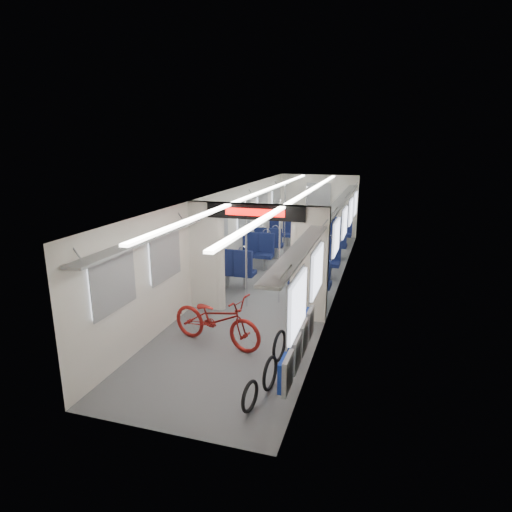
# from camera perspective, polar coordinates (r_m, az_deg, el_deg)

# --- Properties ---
(carriage) EXTENTS (12.00, 12.02, 2.31)m
(carriage) POSITION_cam_1_polar(r_m,az_deg,el_deg) (10.23, 2.91, 3.84)
(carriage) COLOR #515456
(carriage) RESTS_ON ground
(bicycle) EXTENTS (1.89, 1.02, 0.95)m
(bicycle) POSITION_cam_1_polar(r_m,az_deg,el_deg) (7.59, -5.29, -8.39)
(bicycle) COLOR maroon
(bicycle) RESTS_ON ground
(flip_bench) EXTENTS (0.12, 2.08, 0.49)m
(flip_bench) POSITION_cam_1_polar(r_m,az_deg,el_deg) (6.46, 5.68, -11.74)
(flip_bench) COLOR gray
(flip_bench) RESTS_ON carriage
(bike_hoop_a) EXTENTS (0.13, 0.45, 0.44)m
(bike_hoop_a) POSITION_cam_1_polar(r_m,az_deg,el_deg) (5.96, -0.81, -18.40)
(bike_hoop_a) COLOR black
(bike_hoop_a) RESTS_ON ground
(bike_hoop_b) EXTENTS (0.11, 0.52, 0.52)m
(bike_hoop_b) POSITION_cam_1_polar(r_m,az_deg,el_deg) (6.39, 1.90, -15.54)
(bike_hoop_b) COLOR black
(bike_hoop_b) RESTS_ON ground
(bike_hoop_c) EXTENTS (0.12, 0.53, 0.53)m
(bike_hoop_c) POSITION_cam_1_polar(r_m,az_deg,el_deg) (7.13, 3.13, -12.04)
(bike_hoop_c) COLOR black
(bike_hoop_c) RESTS_ON ground
(seat_bay_near_left) EXTENTS (0.93, 2.15, 1.12)m
(seat_bay_near_left) POSITION_cam_1_polar(r_m,az_deg,el_deg) (11.16, -1.19, -0.19)
(seat_bay_near_left) COLOR #0E163F
(seat_bay_near_left) RESTS_ON ground
(seat_bay_near_right) EXTENTS (0.94, 2.19, 1.14)m
(seat_bay_near_right) POSITION_cam_1_polar(r_m,az_deg,el_deg) (10.45, 8.07, -1.36)
(seat_bay_near_right) COLOR #0E163F
(seat_bay_near_right) RESTS_ON ground
(seat_bay_far_left) EXTENTS (0.88, 1.91, 1.05)m
(seat_bay_far_left) POSITION_cam_1_polar(r_m,az_deg,el_deg) (13.92, 2.59, 2.73)
(seat_bay_far_left) COLOR #0E163F
(seat_bay_far_left) RESTS_ON ground
(seat_bay_far_right) EXTENTS (0.91, 2.05, 1.09)m
(seat_bay_far_right) POSITION_cam_1_polar(r_m,az_deg,el_deg) (14.10, 10.52, 2.73)
(seat_bay_far_right) COLOR #0E163F
(seat_bay_far_right) RESTS_ON ground
(stanchion_near_left) EXTENTS (0.04, 0.04, 2.30)m
(stanchion_near_left) POSITION_cam_1_polar(r_m,az_deg,el_deg) (9.06, -1.30, 0.10)
(stanchion_near_left) COLOR silver
(stanchion_near_left) RESTS_ON ground
(stanchion_near_right) EXTENTS (0.04, 0.04, 2.30)m
(stanchion_near_right) POSITION_cam_1_polar(r_m,az_deg,el_deg) (9.27, 3.13, 0.44)
(stanchion_near_right) COLOR silver
(stanchion_near_right) RESTS_ON ground
(stanchion_far_left) EXTENTS (0.04, 0.04, 2.30)m
(stanchion_far_left) POSITION_cam_1_polar(r_m,az_deg,el_deg) (12.45, 3.84, 4.20)
(stanchion_far_left) COLOR silver
(stanchion_far_left) RESTS_ON ground
(stanchion_far_right) EXTENTS (0.04, 0.04, 2.30)m
(stanchion_far_right) POSITION_cam_1_polar(r_m,az_deg,el_deg) (12.07, 6.59, 3.79)
(stanchion_far_right) COLOR silver
(stanchion_far_right) RESTS_ON ground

